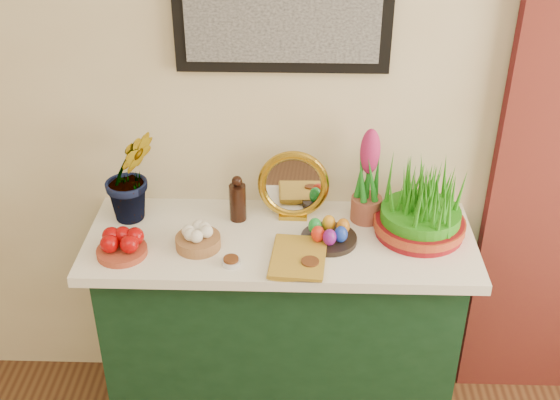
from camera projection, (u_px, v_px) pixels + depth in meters
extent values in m
cube|color=beige|center=(277.00, 90.00, 2.51)|extent=(4.00, 0.04, 2.70)
cube|color=#13351D|center=(280.00, 333.00, 2.78)|extent=(1.30, 0.45, 0.85)
cube|color=white|center=(280.00, 240.00, 2.55)|extent=(1.40, 0.55, 0.04)
imported|color=#1C7F1E|center=(129.00, 161.00, 2.52)|extent=(0.30, 0.29, 0.47)
cylinder|color=#9C3C24|center=(122.00, 251.00, 2.43)|extent=(0.23, 0.23, 0.02)
cylinder|color=#99693E|center=(198.00, 242.00, 2.46)|extent=(0.16, 0.16, 0.04)
cylinder|color=black|center=(238.00, 202.00, 2.60)|extent=(0.06, 0.06, 0.14)
sphere|color=black|center=(237.00, 181.00, 2.55)|extent=(0.04, 0.04, 0.04)
cube|color=#B89125|center=(293.00, 215.00, 2.64)|extent=(0.11, 0.06, 0.02)
torus|color=#B89125|center=(293.00, 185.00, 2.59)|extent=(0.27, 0.06, 0.27)
cylinder|color=silver|center=(293.00, 185.00, 2.58)|extent=(0.20, 0.03, 0.20)
imported|color=#B28925|center=(271.00, 255.00, 2.40)|extent=(0.19, 0.26, 0.03)
cylinder|color=silver|center=(231.00, 262.00, 2.38)|extent=(0.06, 0.06, 0.02)
cylinder|color=#592D14|center=(231.00, 259.00, 2.38)|extent=(0.05, 0.05, 0.01)
cylinder|color=silver|center=(310.00, 265.00, 2.36)|extent=(0.08, 0.08, 0.02)
cylinder|color=#592D14|center=(310.00, 262.00, 2.36)|extent=(0.06, 0.06, 0.01)
cylinder|color=black|center=(329.00, 239.00, 2.50)|extent=(0.23, 0.23, 0.02)
ellipsoid|color=red|center=(318.00, 234.00, 2.45)|extent=(0.05, 0.05, 0.06)
ellipsoid|color=#1939B5|center=(341.00, 234.00, 2.45)|extent=(0.05, 0.05, 0.06)
ellipsoid|color=orange|center=(329.00, 223.00, 2.51)|extent=(0.05, 0.05, 0.06)
ellipsoid|color=green|center=(315.00, 226.00, 2.50)|extent=(0.05, 0.05, 0.06)
ellipsoid|color=orange|center=(343.00, 226.00, 2.49)|extent=(0.05, 0.05, 0.06)
ellipsoid|color=#75177E|center=(330.00, 237.00, 2.44)|extent=(0.05, 0.05, 0.06)
cylinder|color=brown|center=(366.00, 208.00, 2.61)|extent=(0.11, 0.11, 0.09)
ellipsoid|color=#B7246D|center=(370.00, 151.00, 2.48)|extent=(0.07, 0.07, 0.18)
cylinder|color=maroon|center=(419.00, 226.00, 2.54)|extent=(0.32, 0.32, 0.06)
cylinder|color=maroon|center=(419.00, 223.00, 2.53)|extent=(0.33, 0.33, 0.03)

